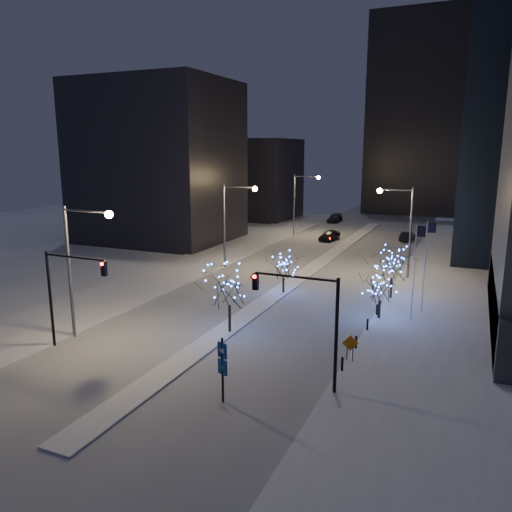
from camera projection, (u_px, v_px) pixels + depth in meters
The scene contains 25 objects.
ground at pixel (172, 370), 32.23m from camera, with size 160.00×160.00×0.00m, color white.
road at pixel (323, 261), 63.57m from camera, with size 20.00×130.00×0.02m, color #A2A6B0.
median at pixel (311, 269), 59.08m from camera, with size 2.00×80.00×0.15m, color white.
east_sidewalk at pixel (439, 309), 44.24m from camera, with size 10.00×90.00×0.15m, color white.
west_sidewalk at pixel (164, 276), 55.62m from camera, with size 8.00×90.00×0.15m, color white.
filler_west_near at pixel (158, 162), 76.53m from camera, with size 22.00×18.00×24.00m, color black.
filler_west_far at pixel (250, 179), 103.45m from camera, with size 18.00×16.00×16.00m, color black.
horizon_block at pixel (427, 116), 107.86m from camera, with size 24.00×14.00×42.00m, color black.
street_lamp_w_near at pixel (79, 254), 36.17m from camera, with size 4.40×0.56×10.00m.
street_lamp_w_mid at pixel (232, 214), 58.56m from camera, with size 4.40×0.56×10.00m.
street_lamp_w_far at pixel (300, 196), 80.94m from camera, with size 4.40×0.56×10.00m.
street_lamp_east at pixel (402, 220), 53.78m from camera, with size 3.90×0.56×10.00m.
traffic_signal_west at pixel (66, 285), 34.54m from camera, with size 5.26×0.43×7.00m.
traffic_signal_east at pixel (310, 313), 28.62m from camera, with size 5.26×0.43×7.00m.
flagpoles at pixel (421, 262), 41.42m from camera, with size 1.35×2.60×8.00m.
bollards at pixel (362, 333), 37.06m from camera, with size 0.16×12.16×0.90m.
car_near at pixel (330, 235), 77.73m from camera, with size 1.95×4.85×1.65m, color black.
car_mid at pixel (407, 236), 77.39m from camera, with size 1.49×4.29×1.41m, color black.
car_far at pixel (335, 218), 97.22m from camera, with size 2.15×5.28×1.53m, color black.
holiday_tree_median_near at pixel (229, 286), 37.87m from camera, with size 5.19×5.19×5.42m.
holiday_tree_median_far at pixel (284, 266), 48.62m from camera, with size 3.31×3.31×4.19m.
holiday_tree_plaza_near at pixel (380, 286), 41.22m from camera, with size 3.68×3.68×4.22m.
holiday_tree_plaza_far at pixel (393, 264), 46.68m from camera, with size 4.08×4.08×4.92m.
wayfinding_sign at pixel (222, 363), 27.60m from camera, with size 0.67×0.32×3.84m.
construction_sign at pixel (350, 345), 33.01m from camera, with size 1.05×0.39×1.81m.
Camera 1 is at (17.04, -25.25, 13.96)m, focal length 35.00 mm.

